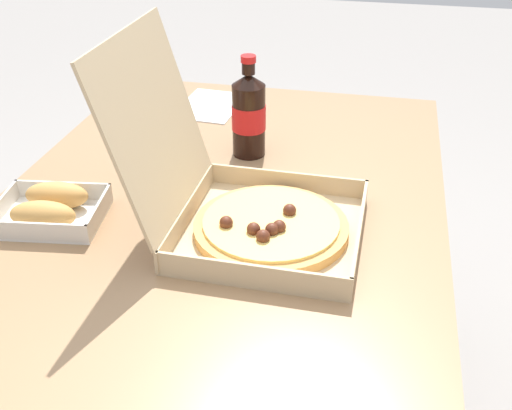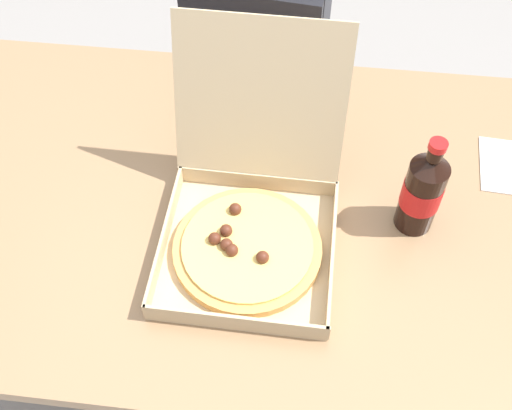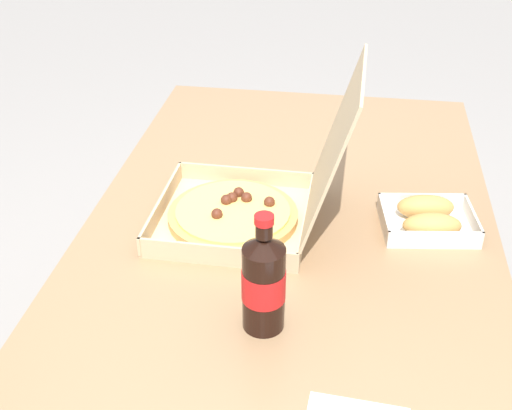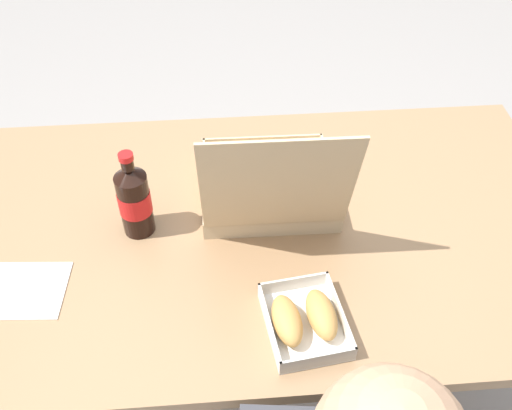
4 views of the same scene
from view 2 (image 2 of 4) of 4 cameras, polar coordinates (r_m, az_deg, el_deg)
ground_plane at (r=1.86m, az=-0.06°, el=-13.49°), size 10.00×10.00×0.00m
dining_table at (r=1.29m, az=-0.09°, el=-1.69°), size 1.44×0.87×0.73m
chair at (r=1.88m, az=0.35°, el=11.97°), size 0.44×0.44×0.83m
diner_person at (r=1.80m, az=0.82°, el=18.15°), size 0.38×0.43×1.15m
pizza_box_open at (r=1.14m, az=-0.58°, el=-1.60°), size 0.32×0.41×0.35m
bread_side_box at (r=1.41m, az=-0.24°, el=10.23°), size 0.17×0.21×0.06m
cola_bottle at (r=1.17m, az=15.02°, el=1.21°), size 0.07×0.07×0.22m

